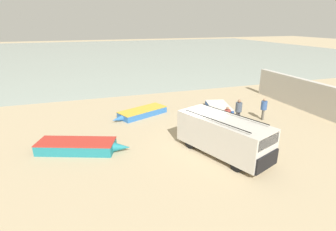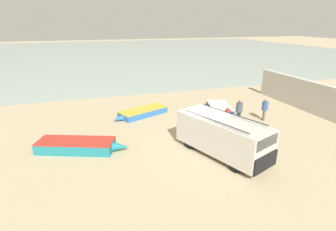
% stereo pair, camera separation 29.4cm
% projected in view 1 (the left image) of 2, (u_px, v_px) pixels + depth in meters
% --- Properties ---
extents(ground_plane, '(200.00, 200.00, 0.00)m').
position_uv_depth(ground_plane, '(200.00, 141.00, 16.33)').
color(ground_plane, tan).
extents(sea_water, '(120.00, 80.00, 0.01)m').
position_uv_depth(sea_water, '(107.00, 53.00, 62.69)').
color(sea_water, '#99A89E').
rests_on(sea_water, ground_plane).
extents(harbor_wall, '(0.50, 15.31, 2.51)m').
position_uv_depth(harbor_wall, '(326.00, 101.00, 20.12)').
color(harbor_wall, '#BCB7AD').
rests_on(harbor_wall, ground_plane).
extents(parked_van, '(3.80, 5.78, 2.24)m').
position_uv_depth(parked_van, '(223.00, 135.00, 14.40)').
color(parked_van, beige).
rests_on(parked_van, ground_plane).
extents(fishing_rowboat_0, '(2.36, 3.94, 0.50)m').
position_uv_depth(fishing_rowboat_0, '(218.00, 107.00, 22.01)').
color(fishing_rowboat_0, '#234CA3').
rests_on(fishing_rowboat_0, ground_plane).
extents(fishing_rowboat_1, '(4.70, 2.92, 0.50)m').
position_uv_depth(fishing_rowboat_1, '(141.00, 112.00, 20.75)').
color(fishing_rowboat_1, '#2D66AD').
rests_on(fishing_rowboat_1, ground_plane).
extents(fishing_rowboat_2, '(5.30, 2.93, 0.62)m').
position_uv_depth(fishing_rowboat_2, '(79.00, 146.00, 15.00)').
color(fishing_rowboat_2, '#1E757F').
rests_on(fishing_rowboat_2, ground_plane).
extents(fisherman_0, '(0.42, 0.42, 1.59)m').
position_uv_depth(fisherman_0, '(227.00, 116.00, 18.01)').
color(fisherman_0, '#38383D').
rests_on(fisherman_0, ground_plane).
extents(fisherman_1, '(0.46, 0.46, 1.77)m').
position_uv_depth(fisherman_1, '(239.00, 109.00, 19.04)').
color(fisherman_1, '#38383D').
rests_on(fisherman_1, ground_plane).
extents(fisherman_2, '(0.44, 0.44, 1.69)m').
position_uv_depth(fisherman_2, '(264.00, 107.00, 19.63)').
color(fisherman_2, '#5B564C').
rests_on(fisherman_2, ground_plane).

